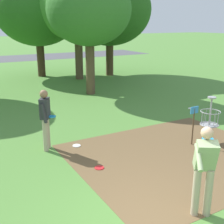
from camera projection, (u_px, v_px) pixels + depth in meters
name	position (u px, v px, depth m)	size (l,w,h in m)	color
dirt_tee_pad	(176.00, 155.00, 8.00)	(5.37, 4.60, 0.01)	brown
disc_golf_basket	(208.00, 118.00, 8.68)	(0.98, 0.58, 1.39)	#9E9EA3
player_foreground_watching	(205.00, 166.00, 5.28)	(0.97, 0.79, 1.71)	tan
player_throwing	(45.00, 116.00, 8.13)	(0.45, 0.49, 1.71)	tan
frisbee_near_basket	(77.00, 146.00, 8.62)	(0.24, 0.24, 0.02)	white
frisbee_by_tee	(191.00, 108.00, 12.36)	(0.21, 0.21, 0.02)	white
frisbee_mid_grass	(99.00, 168.00, 7.31)	(0.23, 0.23, 0.02)	red
tree_near_left	(77.00, 5.00, 17.64)	(4.91, 4.91, 6.51)	brown
tree_mid_left	(89.00, 10.00, 13.81)	(3.96, 3.96, 5.70)	brown
tree_mid_center	(38.00, 9.00, 18.65)	(5.40, 5.40, 6.55)	#422D1E
tree_far_left	(110.00, 10.00, 19.02)	(5.33, 5.33, 6.49)	#4C3823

